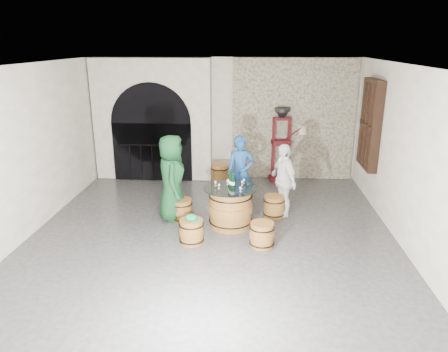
# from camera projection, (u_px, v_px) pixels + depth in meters

# --- Properties ---
(ground) EXTENTS (8.00, 8.00, 0.00)m
(ground) POSITION_uv_depth(u_px,v_px,m) (211.00, 240.00, 8.03)
(ground) COLOR #2F2F31
(ground) RESTS_ON ground
(wall_back) EXTENTS (8.00, 0.00, 8.00)m
(wall_back) POSITION_uv_depth(u_px,v_px,m) (225.00, 119.00, 11.34)
(wall_back) COLOR silver
(wall_back) RESTS_ON ground
(wall_front) EXTENTS (8.00, 0.00, 8.00)m
(wall_front) POSITION_uv_depth(u_px,v_px,m) (165.00, 278.00, 3.74)
(wall_front) COLOR silver
(wall_front) RESTS_ON ground
(wall_left) EXTENTS (0.00, 8.00, 8.00)m
(wall_left) POSITION_uv_depth(u_px,v_px,m) (20.00, 155.00, 7.77)
(wall_left) COLOR silver
(wall_left) RESTS_ON ground
(wall_right) EXTENTS (0.00, 8.00, 8.00)m
(wall_right) POSITION_uv_depth(u_px,v_px,m) (412.00, 162.00, 7.31)
(wall_right) COLOR silver
(wall_right) RESTS_ON ground
(ceiling) EXTENTS (8.00, 8.00, 0.00)m
(ceiling) POSITION_uv_depth(u_px,v_px,m) (209.00, 66.00, 7.05)
(ceiling) COLOR beige
(ceiling) RESTS_ON wall_back
(stone_facing_panel) EXTENTS (3.20, 0.12, 3.18)m
(stone_facing_panel) POSITION_uv_depth(u_px,v_px,m) (293.00, 120.00, 11.17)
(stone_facing_panel) COLOR tan
(stone_facing_panel) RESTS_ON ground
(arched_opening) EXTENTS (3.10, 0.60, 3.19)m
(arched_opening) POSITION_uv_depth(u_px,v_px,m) (153.00, 120.00, 11.22)
(arched_opening) COLOR silver
(arched_opening) RESTS_ON ground
(shuttered_window) EXTENTS (0.23, 1.10, 2.00)m
(shuttered_window) POSITION_uv_depth(u_px,v_px,m) (370.00, 124.00, 9.54)
(shuttered_window) COLOR black
(shuttered_window) RESTS_ON wall_right
(barrel_table) EXTENTS (1.07, 1.07, 0.82)m
(barrel_table) POSITION_uv_depth(u_px,v_px,m) (230.00, 207.00, 8.51)
(barrel_table) COLOR #905E29
(barrel_table) RESTS_ON ground
(barrel_stool_left) EXTENTS (0.46, 0.46, 0.46)m
(barrel_stool_left) POSITION_uv_depth(u_px,v_px,m) (182.00, 210.00, 8.84)
(barrel_stool_left) COLOR #905E29
(barrel_stool_left) RESTS_ON ground
(barrel_stool_far) EXTENTS (0.46, 0.46, 0.46)m
(barrel_stool_far) POSITION_uv_depth(u_px,v_px,m) (241.00, 197.00, 9.54)
(barrel_stool_far) COLOR #905E29
(barrel_stool_far) RESTS_ON ground
(barrel_stool_right) EXTENTS (0.46, 0.46, 0.46)m
(barrel_stool_right) POSITION_uv_depth(u_px,v_px,m) (274.00, 206.00, 9.03)
(barrel_stool_right) COLOR #905E29
(barrel_stool_right) RESTS_ON ground
(barrel_stool_near_right) EXTENTS (0.46, 0.46, 0.46)m
(barrel_stool_near_right) POSITION_uv_depth(u_px,v_px,m) (262.00, 235.00, 7.71)
(barrel_stool_near_right) COLOR #905E29
(barrel_stool_near_right) RESTS_ON ground
(barrel_stool_near_left) EXTENTS (0.46, 0.46, 0.46)m
(barrel_stool_near_left) POSITION_uv_depth(u_px,v_px,m) (191.00, 232.00, 7.84)
(barrel_stool_near_left) COLOR #905E29
(barrel_stool_near_left) RESTS_ON ground
(green_cap) EXTENTS (0.26, 0.21, 0.12)m
(green_cap) POSITION_uv_depth(u_px,v_px,m) (191.00, 218.00, 7.75)
(green_cap) COLOR #0B7F48
(green_cap) RESTS_ON barrel_stool_near_left
(person_green) EXTENTS (0.73, 0.98, 1.81)m
(person_green) POSITION_uv_depth(u_px,v_px,m) (172.00, 178.00, 8.69)
(person_green) COLOR #113E1D
(person_green) RESTS_ON ground
(person_blue) EXTENTS (0.62, 0.43, 1.65)m
(person_blue) POSITION_uv_depth(u_px,v_px,m) (241.00, 173.00, 9.33)
(person_blue) COLOR navy
(person_blue) RESTS_ON ground
(person_white) EXTENTS (0.74, 1.00, 1.57)m
(person_white) POSITION_uv_depth(u_px,v_px,m) (283.00, 180.00, 8.95)
(person_white) COLOR white
(person_white) RESTS_ON ground
(wine_bottle_left) EXTENTS (0.08, 0.08, 0.32)m
(wine_bottle_left) POSITION_uv_depth(u_px,v_px,m) (231.00, 181.00, 8.37)
(wine_bottle_left) COLOR black
(wine_bottle_left) RESTS_ON barrel_table
(wine_bottle_center) EXTENTS (0.08, 0.08, 0.32)m
(wine_bottle_center) POSITION_uv_depth(u_px,v_px,m) (233.00, 182.00, 8.31)
(wine_bottle_center) COLOR black
(wine_bottle_center) RESTS_ON barrel_table
(wine_bottle_right) EXTENTS (0.08, 0.08, 0.32)m
(wine_bottle_right) POSITION_uv_depth(u_px,v_px,m) (230.00, 179.00, 8.50)
(wine_bottle_right) COLOR black
(wine_bottle_right) RESTS_ON barrel_table
(tasting_glass_a) EXTENTS (0.05, 0.05, 0.10)m
(tasting_glass_a) POSITION_uv_depth(u_px,v_px,m) (219.00, 186.00, 8.30)
(tasting_glass_a) COLOR #AA5F21
(tasting_glass_a) RESTS_ON barrel_table
(tasting_glass_b) EXTENTS (0.05, 0.05, 0.10)m
(tasting_glass_b) POSITION_uv_depth(u_px,v_px,m) (242.00, 183.00, 8.49)
(tasting_glass_b) COLOR #AA5F21
(tasting_glass_b) RESTS_ON barrel_table
(tasting_glass_c) EXTENTS (0.05, 0.05, 0.10)m
(tasting_glass_c) POSITION_uv_depth(u_px,v_px,m) (228.00, 182.00, 8.54)
(tasting_glass_c) COLOR #AA5F21
(tasting_glass_c) RESTS_ON barrel_table
(tasting_glass_d) EXTENTS (0.05, 0.05, 0.10)m
(tasting_glass_d) POSITION_uv_depth(u_px,v_px,m) (244.00, 181.00, 8.61)
(tasting_glass_d) COLOR #AA5F21
(tasting_glass_d) RESTS_ON barrel_table
(tasting_glass_e) EXTENTS (0.05, 0.05, 0.10)m
(tasting_glass_e) POSITION_uv_depth(u_px,v_px,m) (240.00, 189.00, 8.14)
(tasting_glass_e) COLOR #AA5F21
(tasting_glass_e) RESTS_ON barrel_table
(tasting_glass_f) EXTENTS (0.05, 0.05, 0.10)m
(tasting_glass_f) POSITION_uv_depth(u_px,v_px,m) (215.00, 184.00, 8.47)
(tasting_glass_f) COLOR #AA5F21
(tasting_glass_f) RESTS_ON barrel_table
(side_barrel) EXTENTS (0.45, 0.45, 0.60)m
(side_barrel) POSITION_uv_depth(u_px,v_px,m) (220.00, 175.00, 10.88)
(side_barrel) COLOR #905E29
(side_barrel) RESTS_ON ground
(corking_press) EXTENTS (0.84, 0.53, 1.96)m
(corking_press) POSITION_uv_depth(u_px,v_px,m) (281.00, 139.00, 11.09)
(corking_press) COLOR #450B12
(corking_press) RESTS_ON ground
(control_box) EXTENTS (0.18, 0.10, 0.22)m
(control_box) POSITION_uv_depth(u_px,v_px,m) (302.00, 130.00, 11.15)
(control_box) COLOR silver
(control_box) RESTS_ON wall_back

